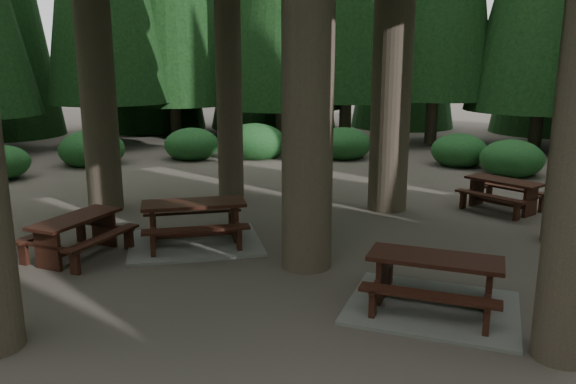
# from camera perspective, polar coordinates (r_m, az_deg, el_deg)

# --- Properties ---
(ground) EXTENTS (80.00, 80.00, 0.00)m
(ground) POSITION_cam_1_polar(r_m,az_deg,el_deg) (9.56, -3.04, -7.72)
(ground) COLOR #4F4840
(ground) RESTS_ON ground
(picnic_table_a) EXTENTS (2.71, 2.42, 0.78)m
(picnic_table_a) POSITION_cam_1_polar(r_m,az_deg,el_deg) (8.21, 14.53, -9.76)
(picnic_table_a) COLOR gray
(picnic_table_a) RESTS_ON ground
(picnic_table_b) EXTENTS (1.80, 2.02, 0.74)m
(picnic_table_b) POSITION_cam_1_polar(r_m,az_deg,el_deg) (10.60, -20.66, -3.67)
(picnic_table_b) COLOR black
(picnic_table_b) RESTS_ON ground
(picnic_table_c) EXTENTS (2.96, 2.69, 0.83)m
(picnic_table_c) POSITION_cam_1_polar(r_m,az_deg,el_deg) (10.81, -9.46, -3.78)
(picnic_table_c) COLOR gray
(picnic_table_c) RESTS_ON ground
(picnic_table_d) EXTENTS (2.15, 2.14, 0.73)m
(picnic_table_d) POSITION_cam_1_polar(r_m,az_deg,el_deg) (13.95, 21.01, 0.19)
(picnic_table_d) COLOR black
(picnic_table_d) RESTS_ON ground
(shrub_ring) EXTENTS (23.86, 24.64, 1.49)m
(shrub_ring) POSITION_cam_1_polar(r_m,az_deg,el_deg) (10.05, 1.59, -4.24)
(shrub_ring) COLOR #1B5127
(shrub_ring) RESTS_ON ground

